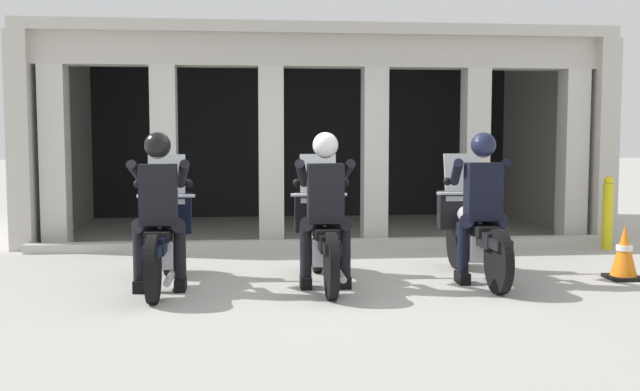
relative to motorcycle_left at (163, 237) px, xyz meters
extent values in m
plane|color=#A8A59E|center=(1.66, 3.24, -0.50)|extent=(80.00, 80.00, 0.00)
cube|color=black|center=(1.96, 6.54, 0.98)|extent=(8.47, 0.24, 2.96)
cube|color=#BCB7AD|center=(1.96, 2.80, 2.24)|extent=(8.47, 0.36, 0.44)
cube|color=#BCB7AD|center=(1.96, 4.60, 2.54)|extent=(8.47, 4.29, 0.16)
cube|color=#BCB7AD|center=(-2.17, 4.60, 0.98)|extent=(0.30, 4.29, 2.96)
cube|color=#BCB7AD|center=(6.09, 4.60, 0.98)|extent=(0.30, 4.29, 2.96)
cube|color=beige|center=(-1.77, 2.80, 0.76)|extent=(0.35, 0.36, 2.52)
cube|color=beige|center=(-0.28, 2.80, 0.76)|extent=(0.35, 0.36, 2.52)
cube|color=beige|center=(1.21, 2.80, 0.76)|extent=(0.35, 0.36, 2.52)
cube|color=beige|center=(2.71, 2.80, 0.76)|extent=(0.35, 0.36, 2.52)
cube|color=beige|center=(4.20, 2.80, 0.76)|extent=(0.35, 0.36, 2.52)
cube|color=beige|center=(5.69, 2.80, 0.76)|extent=(0.35, 0.36, 2.52)
cube|color=#B7B5AD|center=(1.96, 2.30, -0.44)|extent=(8.07, 0.24, 0.12)
cylinder|color=black|center=(0.00, 0.58, -0.18)|extent=(0.09, 0.64, 0.64)
cylinder|color=black|center=(0.00, -0.82, -0.18)|extent=(0.09, 0.64, 0.64)
cube|color=black|center=(0.00, 0.58, 0.03)|extent=(0.14, 0.44, 0.08)
cube|color=silver|center=(0.00, -0.17, -0.13)|extent=(0.28, 0.44, 0.28)
cube|color=black|center=(0.00, -0.12, 0.00)|extent=(0.18, 1.24, 0.16)
ellipsoid|color=#1E2338|center=(0.00, 0.10, 0.18)|extent=(0.26, 0.48, 0.22)
cube|color=black|center=(0.00, -0.30, 0.07)|extent=(0.24, 0.52, 0.10)
cube|color=black|center=(0.00, -0.76, 0.00)|extent=(0.16, 0.48, 0.10)
cylinder|color=silver|center=(0.00, 0.52, 0.06)|extent=(0.05, 0.24, 0.53)
cube|color=black|center=(0.00, 0.46, 0.20)|extent=(0.52, 0.16, 0.44)
sphere|color=silver|center=(0.00, 0.56, 0.22)|extent=(0.18, 0.18, 0.18)
cube|color=silver|center=(0.00, 0.44, 0.57)|extent=(0.40, 0.14, 0.54)
cylinder|color=silver|center=(0.00, 0.36, 0.40)|extent=(0.62, 0.04, 0.04)
cylinder|color=silver|center=(0.12, -0.52, -0.32)|extent=(0.07, 0.55, 0.07)
cube|color=black|center=(0.00, -0.32, 0.47)|extent=(0.36, 0.22, 0.60)
cube|color=black|center=(0.00, -0.20, 0.49)|extent=(0.05, 0.02, 0.32)
sphere|color=tan|center=(0.00, -0.30, 0.92)|extent=(0.21, 0.21, 0.21)
sphere|color=black|center=(0.00, -0.30, 0.95)|extent=(0.26, 0.26, 0.26)
cylinder|color=black|center=(0.14, -0.30, 0.16)|extent=(0.26, 0.29, 0.17)
cylinder|color=black|center=(0.20, -0.30, -0.12)|extent=(0.12, 0.12, 0.53)
cube|color=black|center=(0.20, -0.29, -0.44)|extent=(0.11, 0.26, 0.12)
cylinder|color=black|center=(-0.14, -0.30, 0.16)|extent=(0.26, 0.29, 0.17)
cylinder|color=black|center=(-0.20, -0.30, -0.12)|extent=(0.12, 0.12, 0.53)
cube|color=black|center=(-0.20, -0.29, -0.44)|extent=(0.11, 0.26, 0.12)
cylinder|color=black|center=(0.22, -0.09, 0.66)|extent=(0.19, 0.48, 0.31)
sphere|color=black|center=(0.26, 0.12, 0.55)|extent=(0.09, 0.09, 0.09)
cylinder|color=black|center=(-0.22, -0.09, 0.66)|extent=(0.19, 0.48, 0.31)
sphere|color=black|center=(-0.26, 0.12, 0.55)|extent=(0.09, 0.09, 0.09)
cylinder|color=black|center=(1.66, 0.58, -0.18)|extent=(0.09, 0.64, 0.64)
cylinder|color=black|center=(1.66, -0.82, -0.18)|extent=(0.09, 0.64, 0.64)
cube|color=black|center=(1.66, 0.58, 0.03)|extent=(0.14, 0.44, 0.08)
cube|color=silver|center=(1.66, -0.17, -0.13)|extent=(0.28, 0.44, 0.28)
cube|color=black|center=(1.66, -0.12, 0.00)|extent=(0.18, 1.24, 0.16)
ellipsoid|color=black|center=(1.66, 0.10, 0.18)|extent=(0.26, 0.48, 0.22)
cube|color=black|center=(1.66, -0.30, 0.07)|extent=(0.24, 0.52, 0.10)
cube|color=black|center=(1.66, -0.76, 0.00)|extent=(0.16, 0.48, 0.10)
cylinder|color=silver|center=(1.66, 0.52, 0.06)|extent=(0.05, 0.24, 0.53)
cube|color=black|center=(1.66, 0.46, 0.20)|extent=(0.52, 0.16, 0.44)
sphere|color=silver|center=(1.66, 0.56, 0.22)|extent=(0.18, 0.18, 0.18)
cube|color=silver|center=(1.66, 0.44, 0.57)|extent=(0.40, 0.14, 0.54)
cylinder|color=silver|center=(1.66, 0.36, 0.40)|extent=(0.62, 0.04, 0.04)
cylinder|color=silver|center=(1.78, -0.52, -0.32)|extent=(0.07, 0.55, 0.07)
cube|color=black|center=(1.66, -0.32, 0.47)|extent=(0.36, 0.22, 0.60)
cube|color=#14193F|center=(1.66, -0.20, 0.49)|extent=(0.05, 0.02, 0.32)
sphere|color=tan|center=(1.66, -0.30, 0.92)|extent=(0.21, 0.21, 0.21)
sphere|color=silver|center=(1.66, -0.30, 0.95)|extent=(0.26, 0.26, 0.26)
cylinder|color=black|center=(1.80, -0.30, 0.16)|extent=(0.26, 0.29, 0.17)
cylinder|color=black|center=(1.86, -0.30, -0.12)|extent=(0.12, 0.12, 0.53)
cube|color=black|center=(1.86, -0.29, -0.44)|extent=(0.11, 0.26, 0.12)
cylinder|color=black|center=(1.52, -0.30, 0.16)|extent=(0.26, 0.29, 0.17)
cylinder|color=black|center=(1.46, -0.30, -0.12)|extent=(0.12, 0.12, 0.53)
cube|color=black|center=(1.46, -0.29, -0.44)|extent=(0.11, 0.26, 0.12)
cylinder|color=black|center=(1.88, -0.09, 0.66)|extent=(0.19, 0.48, 0.31)
sphere|color=black|center=(1.92, 0.12, 0.55)|extent=(0.09, 0.09, 0.09)
cylinder|color=black|center=(1.44, -0.09, 0.66)|extent=(0.19, 0.48, 0.31)
sphere|color=black|center=(1.40, 0.12, 0.55)|extent=(0.09, 0.09, 0.09)
cylinder|color=black|center=(3.32, 0.65, -0.18)|extent=(0.09, 0.64, 0.64)
cylinder|color=black|center=(3.32, -0.75, -0.18)|extent=(0.09, 0.64, 0.64)
cube|color=black|center=(3.32, 0.65, 0.03)|extent=(0.14, 0.44, 0.08)
cube|color=silver|center=(3.32, -0.10, -0.13)|extent=(0.28, 0.44, 0.28)
cube|color=black|center=(3.32, -0.05, 0.00)|extent=(0.18, 1.24, 0.16)
ellipsoid|color=#B2B2B7|center=(3.32, 0.17, 0.18)|extent=(0.26, 0.48, 0.22)
cube|color=black|center=(3.32, -0.23, 0.07)|extent=(0.24, 0.52, 0.10)
cube|color=black|center=(3.32, -0.69, 0.00)|extent=(0.16, 0.48, 0.10)
cylinder|color=silver|center=(3.32, 0.59, 0.06)|extent=(0.05, 0.24, 0.53)
cube|color=black|center=(3.32, 0.53, 0.20)|extent=(0.52, 0.16, 0.44)
sphere|color=silver|center=(3.32, 0.63, 0.22)|extent=(0.18, 0.18, 0.18)
cube|color=silver|center=(3.32, 0.51, 0.57)|extent=(0.40, 0.14, 0.54)
cylinder|color=silver|center=(3.32, 0.43, 0.40)|extent=(0.62, 0.04, 0.04)
cylinder|color=silver|center=(3.44, -0.45, -0.32)|extent=(0.07, 0.55, 0.07)
cube|color=black|center=(3.32, -0.25, 0.47)|extent=(0.36, 0.22, 0.60)
cube|color=black|center=(3.32, -0.13, 0.49)|extent=(0.05, 0.02, 0.32)
sphere|color=tan|center=(3.32, -0.23, 0.92)|extent=(0.21, 0.21, 0.21)
sphere|color=#191E38|center=(3.32, -0.23, 0.95)|extent=(0.26, 0.26, 0.26)
cylinder|color=black|center=(3.46, -0.23, 0.16)|extent=(0.26, 0.29, 0.17)
cylinder|color=black|center=(3.52, -0.23, -0.12)|extent=(0.12, 0.12, 0.53)
cube|color=black|center=(3.52, -0.22, -0.44)|extent=(0.11, 0.26, 0.12)
cylinder|color=black|center=(3.18, -0.23, 0.16)|extent=(0.26, 0.29, 0.17)
cylinder|color=black|center=(3.12, -0.23, -0.12)|extent=(0.12, 0.12, 0.53)
cube|color=black|center=(3.12, -0.22, -0.44)|extent=(0.11, 0.26, 0.12)
cylinder|color=black|center=(3.54, -0.02, 0.66)|extent=(0.19, 0.48, 0.31)
sphere|color=black|center=(3.58, 0.19, 0.55)|extent=(0.09, 0.09, 0.09)
cylinder|color=black|center=(3.10, -0.02, 0.66)|extent=(0.19, 0.48, 0.31)
sphere|color=black|center=(3.06, 0.19, 0.55)|extent=(0.09, 0.09, 0.09)
cube|color=black|center=(4.92, -0.18, -0.48)|extent=(0.34, 0.34, 0.04)
cone|color=orange|center=(4.92, -0.18, -0.19)|extent=(0.28, 0.28, 0.55)
cylinder|color=white|center=(4.92, -0.18, -0.16)|extent=(0.17, 0.17, 0.06)
cylinder|color=yellow|center=(5.77, 1.83, -0.05)|extent=(0.14, 0.14, 0.90)
sphere|color=yellow|center=(5.77, 1.83, 0.44)|extent=(0.13, 0.13, 0.13)
camera|label=1|loc=(0.87, -7.54, 1.04)|focal=40.64mm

